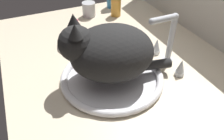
{
  "coord_description": "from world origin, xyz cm",
  "views": [
    {
      "loc": [
        56.13,
        -29.5,
        51.7
      ],
      "look_at": [
        4.68,
        -6.21,
        7.0
      ],
      "focal_mm": 35.9,
      "sensor_mm": 36.0,
      "label": 1
    }
  ],
  "objects_px": {
    "faucet": "(168,46)",
    "toothbrush": "(76,29)",
    "cat": "(106,52)",
    "amber_bottle": "(116,6)",
    "sink_basin": "(112,77)",
    "metal_jar": "(89,9)"
  },
  "relations": [
    {
      "from": "faucet",
      "to": "toothbrush",
      "type": "distance_m",
      "value": 0.44
    },
    {
      "from": "amber_bottle",
      "to": "toothbrush",
      "type": "xyz_separation_m",
      "value": [
        0.07,
        -0.23,
        -0.04
      ]
    },
    {
      "from": "sink_basin",
      "to": "metal_jar",
      "type": "height_order",
      "value": "metal_jar"
    },
    {
      "from": "faucet",
      "to": "metal_jar",
      "type": "bearing_deg",
      "value": -167.27
    },
    {
      "from": "sink_basin",
      "to": "cat",
      "type": "bearing_deg",
      "value": -102.72
    },
    {
      "from": "cat",
      "to": "amber_bottle",
      "type": "distance_m",
      "value": 0.51
    },
    {
      "from": "sink_basin",
      "to": "metal_jar",
      "type": "relative_size",
      "value": 4.87
    },
    {
      "from": "toothbrush",
      "to": "metal_jar",
      "type": "bearing_deg",
      "value": 138.62
    },
    {
      "from": "faucet",
      "to": "amber_bottle",
      "type": "relative_size",
      "value": 1.81
    },
    {
      "from": "metal_jar",
      "to": "toothbrush",
      "type": "bearing_deg",
      "value": -41.38
    },
    {
      "from": "sink_basin",
      "to": "metal_jar",
      "type": "xyz_separation_m",
      "value": [
        -0.5,
        0.1,
        0.02
      ]
    },
    {
      "from": "faucet",
      "to": "metal_jar",
      "type": "height_order",
      "value": "faucet"
    },
    {
      "from": "amber_bottle",
      "to": "metal_jar",
      "type": "distance_m",
      "value": 0.14
    },
    {
      "from": "amber_bottle",
      "to": "metal_jar",
      "type": "bearing_deg",
      "value": -111.82
    },
    {
      "from": "cat",
      "to": "toothbrush",
      "type": "height_order",
      "value": "cat"
    },
    {
      "from": "faucet",
      "to": "cat",
      "type": "bearing_deg",
      "value": -90.97
    },
    {
      "from": "faucet",
      "to": "toothbrush",
      "type": "bearing_deg",
      "value": -150.28
    },
    {
      "from": "cat",
      "to": "metal_jar",
      "type": "xyz_separation_m",
      "value": [
        -0.49,
        0.11,
        -0.08
      ]
    },
    {
      "from": "sink_basin",
      "to": "toothbrush",
      "type": "relative_size",
      "value": 1.96
    },
    {
      "from": "sink_basin",
      "to": "toothbrush",
      "type": "distance_m",
      "value": 0.38
    },
    {
      "from": "amber_bottle",
      "to": "toothbrush",
      "type": "height_order",
      "value": "amber_bottle"
    },
    {
      "from": "sink_basin",
      "to": "cat",
      "type": "relative_size",
      "value": 0.95
    }
  ]
}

